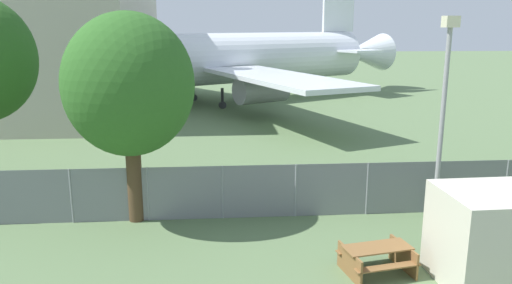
# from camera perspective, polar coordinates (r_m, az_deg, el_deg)

# --- Properties ---
(perimeter_fence) EXTENTS (56.07, 0.07, 1.89)m
(perimeter_fence) POSITION_cam_1_polar(r_m,az_deg,el_deg) (17.50, 4.56, -5.55)
(perimeter_fence) COLOR gray
(perimeter_fence) RESTS_ON ground
(airplane) EXTENTS (40.59, 33.15, 12.29)m
(airplane) POSITION_cam_1_polar(r_m,az_deg,el_deg) (41.52, -7.26, 9.21)
(airplane) COLOR white
(airplane) RESTS_ON ground
(picnic_bench_near_cabin) EXTENTS (2.05, 1.72, 0.76)m
(picnic_bench_near_cabin) POSITION_cam_1_polar(r_m,az_deg,el_deg) (14.19, 13.66, -12.59)
(picnic_bench_near_cabin) COLOR brown
(picnic_bench_near_cabin) RESTS_ON ground
(tree_near_hangar) EXTENTS (4.25, 4.25, 7.02)m
(tree_near_hangar) POSITION_cam_1_polar(r_m,az_deg,el_deg) (16.77, -14.31, 6.28)
(tree_near_hangar) COLOR #4C3823
(tree_near_hangar) RESTS_ON ground
(light_mast) EXTENTS (0.44, 0.44, 6.85)m
(light_mast) POSITION_cam_1_polar(r_m,az_deg,el_deg) (17.49, 20.70, 4.79)
(light_mast) COLOR #99999E
(light_mast) RESTS_ON ground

